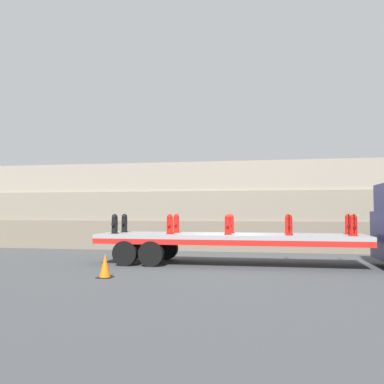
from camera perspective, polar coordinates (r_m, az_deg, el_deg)
The scene contains 16 objects.
ground_plane at distance 16.51m, azimuth 5.04°, elevation -9.59°, with size 120.00×120.00×0.00m, color #3F4244.
rock_cliff at distance 22.97m, azimuth 6.68°, elevation -1.89°, with size 60.00×3.30×4.57m.
flatbed_trailer at distance 16.50m, azimuth 2.75°, elevation -6.31°, with size 10.02×2.61×1.15m.
fire_hydrant_black_near_0 at distance 16.89m, azimuth -10.27°, elevation -4.23°, with size 0.29×0.47×0.76m.
fire_hydrant_black_far_0 at distance 17.92m, azimuth -9.00°, elevation -4.14°, with size 0.29×0.47×0.76m.
fire_hydrant_red_near_1 at distance 16.23m, azimuth -2.97°, elevation -4.34°, with size 0.29×0.47×0.76m.
fire_hydrant_red_far_1 at distance 17.30m, azimuth -2.10°, elevation -4.23°, with size 0.29×0.47×0.76m.
fire_hydrant_red_near_2 at distance 15.85m, azimuth 4.81°, elevation -4.38°, with size 0.29×0.47×0.76m.
fire_hydrant_red_far_2 at distance 16.94m, azimuth 5.20°, elevation -4.26°, with size 0.29×0.47×0.76m.
fire_hydrant_red_near_3 at distance 15.77m, azimuth 12.83°, elevation -4.33°, with size 0.29×0.47×0.76m.
fire_hydrant_red_far_3 at distance 16.87m, azimuth 12.70°, elevation -4.21°, with size 0.29×0.47×0.76m.
fire_hydrant_red_near_4 at distance 16.00m, azimuth 20.76°, elevation -4.20°, with size 0.29×0.47×0.76m.
fire_hydrant_red_far_4 at distance 17.09m, azimuth 20.12°, elevation -4.10°, with size 0.29×0.47×0.76m.
cargo_strap_rear at distance 16.31m, azimuth 12.74°, elevation -2.87°, with size 0.05×2.71×0.01m.
cargo_strap_middle at distance 16.53m, azimuth 20.41°, elevation -2.77°, with size 0.05×2.71×0.01m.
traffic_cone at distance 13.45m, azimuth -11.52°, elevation -9.64°, with size 0.44×0.44×0.72m.
Camera 1 is at (1.66, -16.30, 2.02)m, focal length 40.00 mm.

